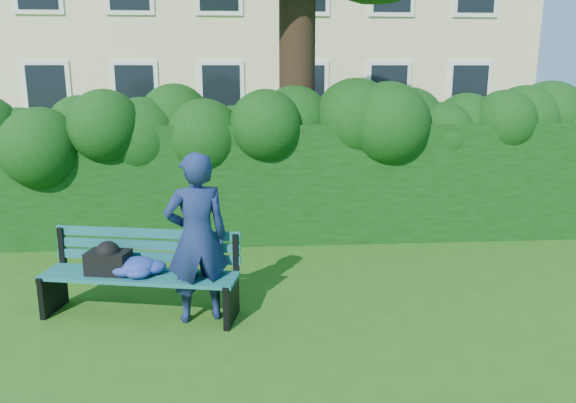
{
  "coord_description": "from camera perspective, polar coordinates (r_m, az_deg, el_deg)",
  "views": [
    {
      "loc": [
        -0.51,
        -6.27,
        2.59
      ],
      "look_at": [
        0.0,
        0.6,
        0.95
      ],
      "focal_mm": 35.0,
      "sensor_mm": 36.0,
      "label": 1
    }
  ],
  "objects": [
    {
      "name": "man_reading",
      "position": [
        5.84,
        -9.24,
        -3.68
      ],
      "size": [
        0.74,
        0.58,
        1.79
      ],
      "primitive_type": "imported",
      "rotation": [
        0.0,
        0.0,
        3.4
      ],
      "color": "navy",
      "rests_on": "ground"
    },
    {
      "name": "park_bench",
      "position": [
        6.23,
        -15.35,
        -6.67
      ],
      "size": [
        2.15,
        0.96,
        0.89
      ],
      "rotation": [
        0.0,
        0.0,
        -0.2
      ],
      "color": "#0F4A4C",
      "rests_on": "ground"
    },
    {
      "name": "ground",
      "position": [
        6.81,
        0.38,
        -8.98
      ],
      "size": [
        80.0,
        80.0,
        0.0
      ],
      "primitive_type": "plane",
      "color": "#265717",
      "rests_on": "ground"
    },
    {
      "name": "hedge",
      "position": [
        8.66,
        -0.78,
        2.13
      ],
      "size": [
        10.0,
        1.0,
        1.8
      ],
      "color": "black",
      "rests_on": "ground"
    }
  ]
}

